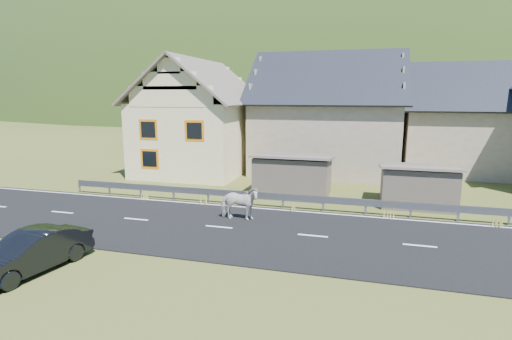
% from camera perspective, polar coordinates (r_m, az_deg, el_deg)
% --- Properties ---
extents(ground, '(160.00, 160.00, 0.00)m').
position_cam_1_polar(ground, '(16.32, 8.10, -9.41)').
color(ground, '#3A4A16').
rests_on(ground, ground).
extents(road, '(60.00, 7.00, 0.04)m').
position_cam_1_polar(road, '(16.31, 8.10, -9.35)').
color(road, black).
rests_on(road, ground).
extents(lane_markings, '(60.00, 6.60, 0.01)m').
position_cam_1_polar(lane_markings, '(16.31, 8.11, -9.26)').
color(lane_markings, silver).
rests_on(lane_markings, road).
extents(guardrail, '(28.10, 0.09, 0.75)m').
position_cam_1_polar(guardrail, '(19.65, 9.57, -4.26)').
color(guardrail, '#93969B').
rests_on(guardrail, ground).
extents(shed_left, '(4.30, 3.30, 2.40)m').
position_cam_1_polar(shed_left, '(22.52, 5.33, -0.83)').
color(shed_left, '#6F6154').
rests_on(shed_left, ground).
extents(shed_right, '(3.80, 2.90, 2.20)m').
position_cam_1_polar(shed_right, '(21.87, 22.09, -2.20)').
color(shed_right, '#6F6154').
rests_on(shed_right, ground).
extents(house_cream, '(7.80, 9.80, 8.30)m').
position_cam_1_polar(house_cream, '(29.73, -8.09, 8.23)').
color(house_cream, '#FFEEBD').
rests_on(house_cream, ground).
extents(house_stone_a, '(10.80, 9.80, 8.90)m').
position_cam_1_polar(house_stone_a, '(30.37, 10.24, 8.74)').
color(house_stone_a, tan).
rests_on(house_stone_a, ground).
extents(house_stone_b, '(9.80, 8.80, 8.10)m').
position_cam_1_polar(house_stone_b, '(33.02, 28.24, 7.10)').
color(house_stone_b, tan).
rests_on(house_stone_b, ground).
extents(mountain, '(440.00, 280.00, 260.00)m').
position_cam_1_polar(mountain, '(196.91, 16.38, 2.79)').
color(mountain, '#253A16').
rests_on(mountain, ground).
extents(conifer_patch, '(76.00, 50.00, 28.00)m').
position_cam_1_polar(conifer_patch, '(137.54, -9.00, 10.73)').
color(conifer_patch, black).
rests_on(conifer_patch, ground).
extents(horse, '(0.95, 1.88, 1.55)m').
position_cam_1_polar(horse, '(17.92, -2.44, -4.75)').
color(horse, beige).
rests_on(horse, road).
extents(car, '(1.98, 4.10, 1.30)m').
position_cam_1_polar(car, '(14.82, -29.54, -10.19)').
color(car, black).
rests_on(car, ground).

